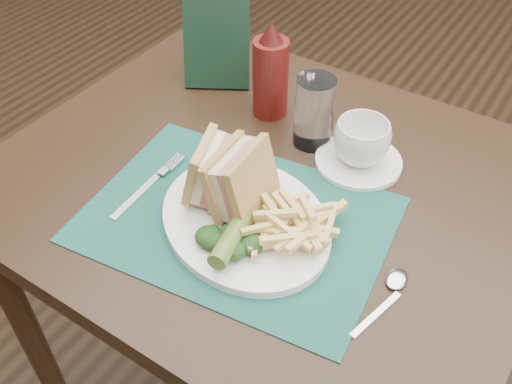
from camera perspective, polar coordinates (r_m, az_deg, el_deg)
floor at (r=1.83m, az=9.22°, el=-7.30°), size 7.00×7.00×0.00m
table_main at (r=1.25m, az=0.77°, el=-11.25°), size 0.90×0.75×0.75m
placemat at (r=0.89m, az=-1.93°, el=-2.73°), size 0.50×0.39×0.00m
plate at (r=0.88m, az=-1.07°, el=-2.91°), size 0.37×0.34×0.01m
sandwich_half_a at (r=0.89m, az=-5.66°, el=2.50°), size 0.10×0.12×0.10m
sandwich_half_b at (r=0.86m, az=-2.68°, el=1.72°), size 0.09×0.12×0.11m
kale_garnish at (r=0.83m, az=-2.48°, el=-4.50°), size 0.11×0.08×0.03m
pickle_spear at (r=0.82m, az=-2.25°, el=-4.23°), size 0.05×0.12×0.03m
fries_pile at (r=0.84m, az=3.67°, el=-2.70°), size 0.18×0.20×0.05m
fork at (r=0.96m, az=-10.73°, el=0.81°), size 0.05×0.17×0.01m
spoon at (r=0.81m, az=12.67°, el=-10.52°), size 0.07×0.15×0.01m
saucer at (r=1.01m, az=10.20°, el=3.02°), size 0.19×0.19×0.01m
coffee_cup at (r=0.98m, az=10.50°, el=4.94°), size 0.12×0.12×0.08m
drinking_glass at (r=1.01m, az=5.83°, el=7.96°), size 0.07×0.07×0.13m
ketchup_bottle at (r=1.07m, az=1.47°, el=12.13°), size 0.07×0.07×0.19m
check_presenter at (r=1.16m, az=-3.97°, el=15.47°), size 0.15×0.13×0.21m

